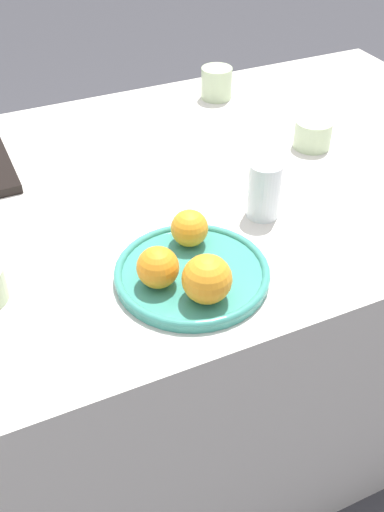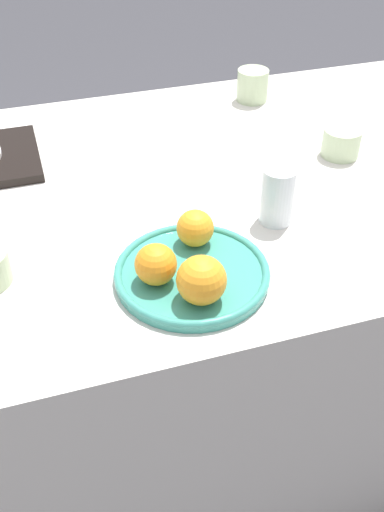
{
  "view_description": "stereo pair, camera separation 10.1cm",
  "coord_description": "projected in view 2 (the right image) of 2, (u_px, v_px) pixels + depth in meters",
  "views": [
    {
      "loc": [
        -0.49,
        -1.02,
        1.42
      ],
      "look_at": [
        -0.16,
        -0.31,
        0.78
      ],
      "focal_mm": 42.0,
      "sensor_mm": 36.0,
      "label": 1
    },
    {
      "loc": [
        -0.4,
        -1.06,
        1.42
      ],
      "look_at": [
        -0.16,
        -0.31,
        0.78
      ],
      "focal_mm": 42.0,
      "sensor_mm": 36.0,
      "label": 2
    }
  ],
  "objects": [
    {
      "name": "orange_2",
      "position": [
        156.0,
        264.0,
        0.99
      ],
      "size": [
        0.07,
        0.07,
        0.07
      ],
      "color": "orange",
      "rests_on": "fruit_platter"
    },
    {
      "name": "cup_0",
      "position": [
        253.0,
        85.0,
        1.59
      ],
      "size": [
        0.08,
        0.08,
        0.08
      ],
      "color": "#B7CC9E",
      "rests_on": "table"
    },
    {
      "name": "fruit_platter",
      "position": [
        192.0,
        273.0,
        1.04
      ],
      "size": [
        0.27,
        0.27,
        0.02
      ],
      "color": "teal",
      "rests_on": "table"
    },
    {
      "name": "orange_0",
      "position": [
        201.0,
        280.0,
        0.95
      ],
      "size": [
        0.08,
        0.08,
        0.08
      ],
      "color": "orange",
      "rests_on": "fruit_platter"
    },
    {
      "name": "ground_plane",
      "position": [
        214.0,
        389.0,
        1.77
      ],
      "size": [
        12.0,
        12.0,
        0.0
      ],
      "primitive_type": "plane",
      "color": "#38383D"
    },
    {
      "name": "water_glass",
      "position": [
        278.0,
        196.0,
        1.14
      ],
      "size": [
        0.07,
        0.07,
        0.12
      ],
      "color": "silver",
      "rests_on": "table"
    },
    {
      "name": "cup_2",
      "position": [
        341.0,
        142.0,
        1.36
      ],
      "size": [
        0.09,
        0.09,
        0.06
      ],
      "color": "#B7CC9E",
      "rests_on": "table"
    },
    {
      "name": "orange_1",
      "position": [
        195.0,
        228.0,
        1.08
      ],
      "size": [
        0.07,
        0.07,
        0.07
      ],
      "color": "orange",
      "rests_on": "fruit_platter"
    },
    {
      "name": "table",
      "position": [
        217.0,
        299.0,
        1.54
      ],
      "size": [
        1.59,
        0.98,
        0.73
      ],
      "color": "silver",
      "rests_on": "ground_plane"
    }
  ]
}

